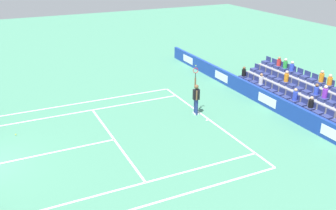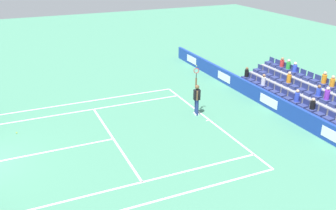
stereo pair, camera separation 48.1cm
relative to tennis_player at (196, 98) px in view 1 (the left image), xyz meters
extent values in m
cube|color=white|center=(-1.01, -0.29, -0.99)|extent=(10.97, 0.10, 0.01)
cube|color=white|center=(-1.01, 5.20, -0.99)|extent=(8.23, 0.10, 0.01)
cube|color=white|center=(-1.01, 8.40, -0.99)|extent=(0.10, 6.40, 0.01)
cube|color=white|center=(3.10, 5.66, -0.99)|extent=(0.10, 11.89, 0.01)
cube|color=white|center=(-5.13, 5.66, -0.99)|extent=(0.10, 11.89, 0.01)
cube|color=white|center=(4.47, 5.66, -0.99)|extent=(0.10, 11.89, 0.01)
cube|color=white|center=(-6.50, 5.66, -0.99)|extent=(0.10, 11.89, 0.01)
cube|color=white|center=(-1.01, -0.19, -0.99)|extent=(0.10, 0.20, 0.01)
cube|color=#193899|center=(-1.01, -4.37, -0.51)|extent=(24.69, 0.20, 0.96)
cube|color=white|center=(-5.95, -4.26, -0.51)|extent=(1.58, 0.01, 0.54)
cube|color=white|center=(-1.01, -4.26, -0.51)|extent=(1.58, 0.01, 0.54)
cube|color=white|center=(3.92, -4.26, -0.51)|extent=(1.58, 0.01, 0.54)
cube|color=white|center=(8.86, -4.26, -0.51)|extent=(1.58, 0.01, 0.54)
cylinder|color=navy|center=(-0.13, 0.02, -0.54)|extent=(0.16, 0.16, 0.90)
cylinder|color=navy|center=(0.11, -0.02, -0.54)|extent=(0.16, 0.16, 0.90)
cube|color=white|center=(-0.13, 0.02, -0.95)|extent=(0.17, 0.28, 0.08)
cube|color=white|center=(0.11, -0.02, -0.95)|extent=(0.17, 0.28, 0.08)
cube|color=black|center=(-0.01, 0.00, 0.21)|extent=(0.28, 0.39, 0.60)
sphere|color=brown|center=(-0.01, 0.00, 0.67)|extent=(0.24, 0.24, 0.24)
cylinder|color=brown|center=(0.21, -0.04, 0.82)|extent=(0.09, 0.09, 0.62)
cylinder|color=brown|center=(-0.21, 0.09, 0.23)|extent=(0.09, 0.09, 0.56)
cylinder|color=black|center=(0.21, -0.04, 1.27)|extent=(0.04, 0.04, 0.28)
torus|color=red|center=(0.21, -0.04, 1.55)|extent=(0.09, 0.31, 0.31)
sphere|color=#D1E533|center=(0.21, -0.04, 1.83)|extent=(0.07, 0.07, 0.07)
cube|color=gray|center=(-1.01, -5.44, -0.78)|extent=(8.68, 0.95, 0.42)
cube|color=navy|center=(-5.04, -5.44, -0.47)|extent=(0.48, 0.44, 0.20)
cube|color=navy|center=(-4.42, -5.44, -0.47)|extent=(0.48, 0.44, 0.20)
cube|color=navy|center=(-4.42, -5.64, -0.22)|extent=(0.48, 0.04, 0.30)
cube|color=navy|center=(-3.80, -5.44, -0.47)|extent=(0.48, 0.44, 0.20)
cube|color=navy|center=(-3.80, -5.64, -0.22)|extent=(0.48, 0.04, 0.30)
cube|color=navy|center=(-3.18, -5.44, -0.47)|extent=(0.48, 0.44, 0.20)
cube|color=navy|center=(-3.18, -5.64, -0.22)|extent=(0.48, 0.04, 0.30)
cube|color=navy|center=(-2.56, -5.44, -0.47)|extent=(0.48, 0.44, 0.20)
cube|color=navy|center=(-2.56, -5.64, -0.22)|extent=(0.48, 0.04, 0.30)
cube|color=navy|center=(-1.94, -5.44, -0.47)|extent=(0.48, 0.44, 0.20)
cube|color=navy|center=(-1.94, -5.64, -0.22)|extent=(0.48, 0.04, 0.30)
cube|color=navy|center=(-1.32, -5.44, -0.47)|extent=(0.48, 0.44, 0.20)
cube|color=navy|center=(-1.32, -5.64, -0.22)|extent=(0.48, 0.04, 0.30)
cube|color=navy|center=(-0.70, -5.44, -0.47)|extent=(0.48, 0.44, 0.20)
cube|color=navy|center=(-0.70, -5.64, -0.22)|extent=(0.48, 0.04, 0.30)
cube|color=navy|center=(-0.08, -5.44, -0.47)|extent=(0.48, 0.44, 0.20)
cube|color=navy|center=(-0.08, -5.64, -0.22)|extent=(0.48, 0.04, 0.30)
cube|color=navy|center=(0.54, -5.44, -0.47)|extent=(0.48, 0.44, 0.20)
cube|color=navy|center=(0.54, -5.64, -0.22)|extent=(0.48, 0.04, 0.30)
cube|color=navy|center=(1.16, -5.44, -0.47)|extent=(0.48, 0.44, 0.20)
cube|color=navy|center=(1.16, -5.64, -0.22)|extent=(0.48, 0.04, 0.30)
cube|color=navy|center=(1.78, -5.44, -0.47)|extent=(0.48, 0.44, 0.20)
cube|color=navy|center=(1.78, -5.64, -0.22)|extent=(0.48, 0.04, 0.30)
cube|color=navy|center=(2.40, -5.44, -0.47)|extent=(0.48, 0.44, 0.20)
cube|color=navy|center=(2.40, -5.64, -0.22)|extent=(0.48, 0.04, 0.30)
cube|color=navy|center=(3.02, -5.44, -0.47)|extent=(0.48, 0.44, 0.20)
cube|color=navy|center=(3.02, -5.64, -0.22)|extent=(0.48, 0.04, 0.30)
cube|color=gray|center=(-1.01, -6.39, -0.57)|extent=(8.68, 0.95, 0.84)
cube|color=navy|center=(-3.80, -6.39, -0.05)|extent=(0.48, 0.44, 0.20)
cube|color=navy|center=(-3.80, -6.59, 0.20)|extent=(0.48, 0.04, 0.30)
cube|color=navy|center=(-3.18, -6.39, -0.05)|extent=(0.48, 0.44, 0.20)
cube|color=navy|center=(-3.18, -6.59, 0.20)|extent=(0.48, 0.04, 0.30)
cube|color=navy|center=(-2.56, -6.39, -0.05)|extent=(0.48, 0.44, 0.20)
cube|color=navy|center=(-2.56, -6.59, 0.20)|extent=(0.48, 0.04, 0.30)
cube|color=navy|center=(-1.94, -6.39, -0.05)|extent=(0.48, 0.44, 0.20)
cube|color=navy|center=(-1.94, -6.59, 0.20)|extent=(0.48, 0.04, 0.30)
cube|color=navy|center=(-1.32, -6.39, -0.05)|extent=(0.48, 0.44, 0.20)
cube|color=navy|center=(-1.32, -6.59, 0.20)|extent=(0.48, 0.04, 0.30)
cube|color=navy|center=(-0.70, -6.39, -0.05)|extent=(0.48, 0.44, 0.20)
cube|color=navy|center=(-0.70, -6.59, 0.20)|extent=(0.48, 0.04, 0.30)
cube|color=navy|center=(-0.08, -6.39, -0.05)|extent=(0.48, 0.44, 0.20)
cube|color=navy|center=(-0.08, -6.59, 0.20)|extent=(0.48, 0.04, 0.30)
cube|color=navy|center=(0.54, -6.39, -0.05)|extent=(0.48, 0.44, 0.20)
cube|color=navy|center=(0.54, -6.59, 0.20)|extent=(0.48, 0.04, 0.30)
cube|color=navy|center=(1.16, -6.39, -0.05)|extent=(0.48, 0.44, 0.20)
cube|color=navy|center=(1.16, -6.59, 0.20)|extent=(0.48, 0.04, 0.30)
cube|color=navy|center=(1.78, -6.39, -0.05)|extent=(0.48, 0.44, 0.20)
cube|color=navy|center=(1.78, -6.59, 0.20)|extent=(0.48, 0.04, 0.30)
cube|color=navy|center=(2.40, -6.39, -0.05)|extent=(0.48, 0.44, 0.20)
cube|color=navy|center=(2.40, -6.59, 0.20)|extent=(0.48, 0.04, 0.30)
cube|color=navy|center=(3.02, -6.39, -0.05)|extent=(0.48, 0.44, 0.20)
cube|color=navy|center=(3.02, -6.59, 0.20)|extent=(0.48, 0.04, 0.30)
cube|color=gray|center=(-1.01, -7.34, -0.36)|extent=(8.68, 0.95, 1.26)
cube|color=navy|center=(-2.56, -7.34, 0.37)|extent=(0.48, 0.44, 0.20)
cube|color=navy|center=(-2.56, -7.54, 0.62)|extent=(0.48, 0.04, 0.30)
cube|color=navy|center=(-1.94, -7.34, 0.37)|extent=(0.48, 0.44, 0.20)
cube|color=navy|center=(-1.94, -7.54, 0.62)|extent=(0.48, 0.04, 0.30)
cube|color=navy|center=(-1.32, -7.34, 0.37)|extent=(0.48, 0.44, 0.20)
cube|color=navy|center=(-1.32, -7.54, 0.62)|extent=(0.48, 0.04, 0.30)
cube|color=navy|center=(-0.70, -7.34, 0.37)|extent=(0.48, 0.44, 0.20)
cube|color=navy|center=(-0.70, -7.54, 0.62)|extent=(0.48, 0.04, 0.30)
cube|color=navy|center=(-0.08, -7.34, 0.37)|extent=(0.48, 0.44, 0.20)
cube|color=navy|center=(-0.08, -7.54, 0.62)|extent=(0.48, 0.04, 0.30)
cube|color=navy|center=(0.54, -7.34, 0.37)|extent=(0.48, 0.44, 0.20)
cube|color=navy|center=(0.54, -7.54, 0.62)|extent=(0.48, 0.04, 0.30)
cube|color=navy|center=(1.16, -7.34, 0.37)|extent=(0.48, 0.44, 0.20)
cube|color=navy|center=(1.16, -7.54, 0.62)|extent=(0.48, 0.04, 0.30)
cube|color=navy|center=(1.78, -7.34, 0.37)|extent=(0.48, 0.44, 0.20)
cube|color=navy|center=(1.78, -7.54, 0.62)|extent=(0.48, 0.04, 0.30)
cube|color=navy|center=(2.40, -7.34, 0.37)|extent=(0.48, 0.44, 0.20)
cube|color=navy|center=(2.40, -7.54, 0.62)|extent=(0.48, 0.04, 0.30)
cube|color=navy|center=(3.02, -7.34, 0.37)|extent=(0.48, 0.44, 0.20)
cube|color=navy|center=(3.02, -7.54, 0.62)|extent=(0.48, 0.04, 0.30)
cylinder|color=green|center=(1.16, -7.39, 0.70)|extent=(0.28, 0.28, 0.46)
sphere|color=beige|center=(1.16, -7.39, 1.03)|extent=(0.20, 0.20, 0.20)
cylinder|color=black|center=(3.02, -5.49, -0.13)|extent=(0.28, 0.28, 0.48)
sphere|color=brown|center=(3.02, -5.49, 0.21)|extent=(0.20, 0.20, 0.20)
cylinder|color=white|center=(1.16, -5.49, -0.11)|extent=(0.28, 0.28, 0.53)
sphere|color=#9E7251|center=(1.16, -5.49, 0.26)|extent=(0.20, 0.20, 0.20)
cylinder|color=orange|center=(-0.08, -6.44, 0.30)|extent=(0.28, 0.28, 0.51)
sphere|color=#D3A884|center=(-0.08, -6.44, 0.66)|extent=(0.20, 0.20, 0.20)
cylinder|color=blue|center=(-2.56, -6.44, 0.27)|extent=(0.28, 0.28, 0.44)
sphere|color=brown|center=(-2.56, -6.44, 0.59)|extent=(0.20, 0.20, 0.20)
cylinder|color=black|center=(-3.18, -5.49, -0.14)|extent=(0.28, 0.28, 0.46)
sphere|color=#D3A884|center=(-3.18, -5.49, 0.18)|extent=(0.20, 0.20, 0.20)
cylinder|color=orange|center=(-2.56, -7.39, 0.69)|extent=(0.28, 0.28, 0.45)
sphere|color=#D3A884|center=(-2.56, -7.39, 1.02)|extent=(0.20, 0.20, 0.20)
cylinder|color=purple|center=(-3.18, -6.44, 0.31)|extent=(0.28, 0.28, 0.53)
sphere|color=beige|center=(-3.18, -6.44, 0.68)|extent=(0.20, 0.20, 0.20)
cylinder|color=blue|center=(0.54, -7.39, 0.69)|extent=(0.28, 0.28, 0.43)
sphere|color=beige|center=(0.54, -7.39, 1.00)|extent=(0.20, 0.20, 0.20)
cylinder|color=red|center=(1.78, -7.39, 0.68)|extent=(0.28, 0.28, 0.43)
sphere|color=#9E7251|center=(1.78, -7.39, 0.99)|extent=(0.20, 0.20, 0.20)
cylinder|color=blue|center=(-1.94, -5.49, -0.11)|extent=(0.28, 0.28, 0.52)
sphere|color=#D3A884|center=(-1.94, -5.49, 0.25)|extent=(0.20, 0.20, 0.20)
cylinder|color=orange|center=(-1.94, -7.39, 0.72)|extent=(0.28, 0.28, 0.51)
sphere|color=#D3A884|center=(-1.94, -7.39, 1.08)|extent=(0.20, 0.20, 0.20)
sphere|color=#D1E533|center=(1.60, 9.57, -0.96)|extent=(0.07, 0.07, 0.07)
camera|label=1|loc=(-17.04, 9.87, 7.71)|focal=40.01mm
camera|label=2|loc=(-17.24, 9.44, 7.71)|focal=40.01mm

